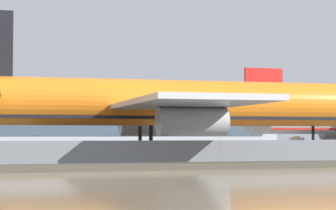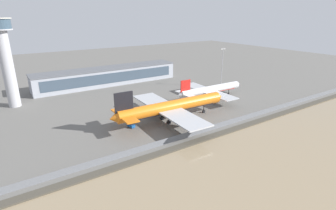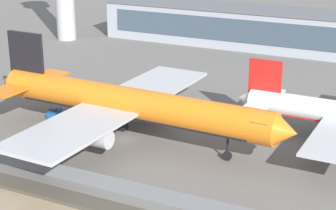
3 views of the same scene
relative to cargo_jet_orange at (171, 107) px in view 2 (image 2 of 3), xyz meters
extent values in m
plane|color=#66635E|center=(-0.35, -0.71, -6.04)|extent=(500.00, 500.00, 0.00)
cube|color=#474238|center=(-0.35, -21.21, -5.79)|extent=(320.00, 3.00, 0.50)
cube|color=slate|center=(-0.35, -16.71, -4.93)|extent=(280.00, 0.08, 2.21)
cylinder|color=slate|center=(-0.35, -16.71, -4.93)|extent=(0.10, 0.10, 2.21)
cylinder|color=slate|center=(97.65, -16.71, -4.93)|extent=(0.10, 0.10, 2.21)
cylinder|color=orange|center=(0.80, -0.03, 0.22)|extent=(48.50, 6.88, 5.11)
cone|color=orange|center=(26.36, -0.97, 0.22)|extent=(3.50, 4.97, 4.85)
cone|color=orange|center=(-24.75, 0.91, 0.22)|extent=(3.49, 4.72, 4.60)
cube|color=#232D3D|center=(23.02, -0.85, 0.86)|extent=(2.97, 4.44, 1.53)
cube|color=black|center=(0.80, -0.03, -1.18)|extent=(41.21, 5.59, 0.92)
cube|color=#B7BABF|center=(-1.19, 11.65, -0.42)|extent=(11.48, 23.58, 0.51)
cube|color=#B7BABF|center=(-2.04, -11.53, -0.42)|extent=(11.48, 23.58, 0.51)
cylinder|color=#B7BABF|center=(0.19, 9.74, -2.08)|extent=(6.87, 3.06, 2.81)
cylinder|color=#B7BABF|center=(-0.52, -9.73, -2.08)|extent=(6.87, 3.06, 2.81)
cube|color=black|center=(-20.45, 0.75, 5.33)|extent=(7.27, 0.88, 8.69)
cube|color=orange|center=(-20.30, 5.00, 0.60)|extent=(5.14, 8.68, 0.41)
cube|color=orange|center=(-20.61, -3.50, 0.60)|extent=(5.14, 8.68, 0.41)
cylinder|color=black|center=(17.71, -0.65, -3.83)|extent=(0.36, 0.36, 2.99)
cylinder|color=black|center=(17.71, -0.65, -5.32)|extent=(1.45, 0.61, 1.43)
cylinder|color=black|center=(-2.48, 2.78, -3.83)|extent=(0.41, 0.41, 2.99)
cylinder|color=black|center=(-2.48, 2.78, -5.32)|extent=(1.69, 1.21, 1.65)
cylinder|color=black|center=(-2.68, -2.59, -3.83)|extent=(0.41, 0.41, 2.99)
cylinder|color=black|center=(-2.68, -2.59, -5.32)|extent=(1.69, 1.21, 1.65)
cylinder|color=white|center=(35.13, 14.12, -1.22)|extent=(37.87, 4.73, 3.93)
cone|color=white|center=(55.10, 13.70, -1.22)|extent=(2.63, 3.79, 3.74)
cone|color=white|center=(15.15, 14.55, -1.22)|extent=(2.63, 3.59, 3.54)
cube|color=#232D3D|center=(52.51, 13.76, -0.73)|extent=(2.23, 3.39, 1.18)
cube|color=red|center=(35.13, 14.12, -2.30)|extent=(32.19, 3.82, 0.71)
cube|color=#B7BABF|center=(33.43, 23.23, -1.71)|extent=(8.70, 18.32, 0.39)
cube|color=#B7BABF|center=(33.05, 5.09, -1.71)|extent=(8.70, 18.32, 0.39)
cylinder|color=#B7BABF|center=(34.53, 21.76, -2.99)|extent=(5.34, 2.27, 2.16)
cylinder|color=#B7BABF|center=(34.21, 6.52, -2.99)|extent=(5.34, 2.27, 2.16)
cube|color=red|center=(18.50, 14.47, 2.71)|extent=(5.68, 0.59, 6.68)
cube|color=white|center=(18.57, 17.80, -0.93)|extent=(3.92, 6.73, 0.31)
cube|color=white|center=(18.43, 11.15, -0.93)|extent=(3.92, 6.73, 0.31)
cylinder|color=black|center=(48.35, 13.84, -4.34)|extent=(0.28, 0.28, 2.30)
cylinder|color=black|center=(48.35, 13.84, -5.49)|extent=(1.11, 0.46, 1.10)
cylinder|color=black|center=(32.52, 16.24, -4.34)|extent=(0.31, 0.31, 2.30)
cylinder|color=black|center=(32.52, 16.24, -5.49)|extent=(1.28, 0.91, 1.27)
cylinder|color=black|center=(32.44, 12.12, -4.34)|extent=(0.31, 0.31, 2.30)
cylinder|color=black|center=(32.44, 12.12, -5.49)|extent=(1.28, 0.91, 1.27)
cube|color=#19519E|center=(-16.94, 2.94, -5.29)|extent=(2.22, 3.46, 1.11)
cube|color=#283847|center=(-16.86, 2.55, -4.49)|extent=(1.48, 1.36, 0.50)
cylinder|color=black|center=(-16.08, 2.11, -5.69)|extent=(0.36, 0.73, 0.70)
cylinder|color=black|center=(-17.41, 1.83, -5.69)|extent=(0.36, 0.73, 0.70)
cylinder|color=black|center=(-16.48, 4.05, -5.69)|extent=(0.36, 0.73, 0.70)
cylinder|color=black|center=(-17.81, 3.77, -5.69)|extent=(0.36, 0.73, 0.70)
cube|color=white|center=(28.74, 24.11, -4.77)|extent=(4.08, 5.60, 2.07)
cube|color=#283847|center=(29.49, 25.76, -4.38)|extent=(2.29, 1.87, 0.83)
cube|color=orange|center=(28.74, 24.11, -3.64)|extent=(1.16, 0.89, 0.16)
cylinder|color=black|center=(28.56, 25.96, -5.62)|extent=(0.55, 0.86, 0.84)
cylinder|color=black|center=(30.25, 25.19, -5.62)|extent=(0.55, 0.86, 0.84)
cylinder|color=black|center=(27.22, 23.03, -5.62)|extent=(0.55, 0.86, 0.84)
cylinder|color=black|center=(28.91, 22.26, -5.62)|extent=(0.55, 0.86, 0.84)
cylinder|color=#ADADB2|center=(-53.27, 56.96, 11.90)|extent=(5.38, 5.38, 35.88)
cylinder|color=#ADADB2|center=(-53.27, 56.96, 30.10)|extent=(10.23, 10.23, 0.50)
cube|color=#9EA3AD|center=(0.60, 72.16, -0.98)|extent=(89.65, 14.97, 10.11)
cube|color=#3D4C5B|center=(0.60, 64.59, -0.48)|extent=(82.48, 0.16, 6.06)
cube|color=#5B5E63|center=(0.60, 72.16, 4.32)|extent=(90.25, 15.57, 0.50)
cylinder|color=#A8A8AD|center=(56.44, 28.33, 5.67)|extent=(0.36, 0.36, 23.42)
cube|color=#A8A8AD|center=(56.44, 28.33, 17.13)|extent=(3.20, 0.24, 0.24)
cube|color=silver|center=(55.24, 28.33, 16.83)|extent=(0.60, 0.40, 0.44)
cube|color=silver|center=(57.64, 28.33, 16.83)|extent=(0.60, 0.40, 0.44)
camera|label=1|loc=(-21.18, -69.45, -3.41)|focal=70.00mm
camera|label=2|loc=(-57.16, -84.88, 36.90)|focal=28.00mm
camera|label=3|loc=(43.74, -73.51, 29.64)|focal=60.00mm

